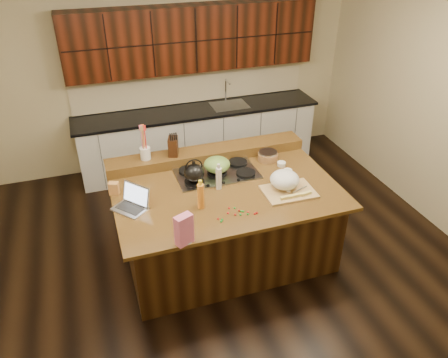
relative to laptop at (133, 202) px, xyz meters
name	(u,v)px	position (x,y,z in m)	size (l,w,h in m)	color
room	(226,152)	(1.00, 0.05, 0.37)	(5.52, 5.02, 2.72)	black
island	(225,221)	(1.00, 0.05, -0.52)	(2.40, 1.60, 0.92)	black
back_ledge	(207,154)	(1.00, 0.75, 0.00)	(2.40, 0.30, 0.12)	black
cooktop	(217,173)	(1.00, 0.35, -0.05)	(0.92, 0.52, 0.05)	gray
back_counter	(197,105)	(1.30, 2.28, 0.00)	(3.70, 0.66, 2.40)	silver
kettle	(194,173)	(0.70, 0.22, 0.08)	(0.22, 0.22, 0.20)	black
green_bowl	(217,164)	(1.00, 0.35, 0.07)	(0.30, 0.30, 0.16)	olive
laptop	(133,202)	(0.00, 0.00, 0.00)	(0.41, 0.42, 0.23)	#B7B7BC
oil_bottle	(201,196)	(0.65, -0.23, 0.07)	(0.07, 0.07, 0.27)	orange
vinegar_bottle	(219,178)	(0.93, 0.06, 0.06)	(0.06, 0.06, 0.25)	silver
wooden_tray	(286,182)	(1.59, -0.20, 0.04)	(0.55, 0.44, 0.22)	tan
ramekin_a	(288,171)	(1.77, 0.11, -0.04)	(0.10, 0.10, 0.04)	white
ramekin_b	(281,164)	(1.78, 0.30, -0.04)	(0.10, 0.10, 0.04)	white
ramekin_c	(285,175)	(1.71, 0.05, -0.04)	(0.10, 0.10, 0.04)	white
strainer_bowl	(268,156)	(1.68, 0.48, -0.02)	(0.24, 0.24, 0.09)	#996B3F
kitchen_timer	(289,190)	(1.60, -0.26, -0.03)	(0.08, 0.08, 0.07)	silver
pink_bag	(184,230)	(0.36, -0.71, 0.09)	(0.16, 0.09, 0.30)	pink
candy_plate	(184,239)	(0.36, -0.66, -0.06)	(0.18, 0.18, 0.01)	white
package_box	(114,188)	(-0.15, 0.30, 0.01)	(0.10, 0.07, 0.14)	#CA8847
utensil_crock	(145,153)	(0.27, 0.75, 0.13)	(0.12, 0.12, 0.14)	white
knife_block	(173,146)	(0.60, 0.75, 0.16)	(0.11, 0.17, 0.21)	black
gumdrop_0	(255,214)	(1.12, -0.51, -0.05)	(0.02, 0.02, 0.02)	red
gumdrop_1	(241,211)	(1.00, -0.42, -0.05)	(0.02, 0.02, 0.02)	#198C26
gumdrop_2	(235,215)	(0.93, -0.46, -0.05)	(0.02, 0.02, 0.02)	red
gumdrop_3	(243,211)	(1.02, -0.43, -0.05)	(0.02, 0.02, 0.02)	#198C26
gumdrop_4	(229,208)	(0.91, -0.34, -0.05)	(0.02, 0.02, 0.02)	red
gumdrop_5	(235,208)	(0.96, -0.35, -0.05)	(0.02, 0.02, 0.02)	#198C26
gumdrop_6	(239,210)	(0.99, -0.41, -0.05)	(0.02, 0.02, 0.02)	red
gumdrop_7	(221,221)	(0.76, -0.52, -0.05)	(0.02, 0.02, 0.02)	#198C26
gumdrop_8	(257,213)	(1.14, -0.50, -0.05)	(0.02, 0.02, 0.02)	red
gumdrop_9	(240,215)	(0.98, -0.48, -0.05)	(0.02, 0.02, 0.02)	#198C26
gumdrop_10	(248,212)	(1.06, -0.46, -0.05)	(0.02, 0.02, 0.02)	red
gumdrop_11	(248,214)	(1.05, -0.49, -0.05)	(0.02, 0.02, 0.02)	#198C26
gumdrop_12	(218,219)	(0.75, -0.47, -0.05)	(0.02, 0.02, 0.02)	red
gumdrop_13	(222,220)	(0.78, -0.50, -0.05)	(0.02, 0.02, 0.02)	#198C26
gumdrop_14	(228,213)	(0.87, -0.41, -0.05)	(0.02, 0.02, 0.02)	red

